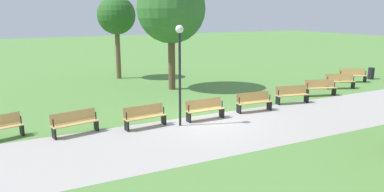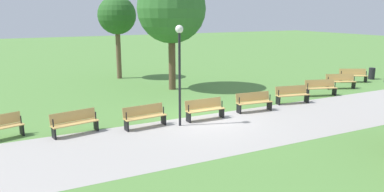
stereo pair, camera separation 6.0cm
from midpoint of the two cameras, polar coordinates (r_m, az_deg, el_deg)
ground_plane at (r=16.19m, az=1.98°, el=-3.66°), size 120.00×120.00×0.00m
path_paving at (r=14.81m, az=5.18°, el=-5.29°), size 41.91×4.75×0.01m
bench_0 at (r=26.98m, az=23.46°, el=2.99°), size 1.79×1.24×0.89m
bench_1 at (r=24.39m, az=21.79°, el=2.18°), size 1.82×1.10×0.89m
bench_2 at (r=21.92m, az=19.09°, el=1.28°), size 1.84×0.96×0.89m
bench_3 at (r=19.64m, az=15.08°, el=0.27°), size 1.83×0.80×0.89m
bench_4 at (r=17.67m, az=9.41°, el=-0.83°), size 1.81×0.64×0.89m
bench_5 at (r=16.12m, az=1.88°, el=-1.99°), size 1.78×0.47×0.89m
bench_6 at (r=15.15m, az=-7.42°, el=-3.07°), size 1.81×0.64×0.89m
bench_7 at (r=14.88m, az=-17.77°, el=-3.88°), size 1.83×0.80×0.89m
tree_0 at (r=22.09m, az=-3.33°, el=13.24°), size 4.02×4.02×6.80m
tree_1 at (r=26.36m, az=-11.66°, el=12.00°), size 2.62×2.62×5.69m
lamp_post at (r=14.76m, az=-2.04°, el=6.03°), size 0.32×0.32×4.11m
trash_bin at (r=28.73m, az=25.85°, el=3.16°), size 0.42×0.42×0.80m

